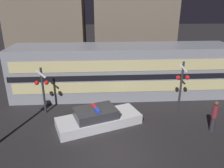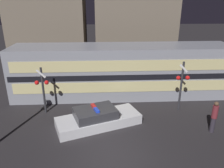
# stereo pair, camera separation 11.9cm
# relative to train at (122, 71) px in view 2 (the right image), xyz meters

# --- Properties ---
(ground_plane) EXTENTS (120.00, 120.00, 0.00)m
(ground_plane) POSITION_rel_train_xyz_m (-1.21, -7.30, -1.93)
(ground_plane) COLOR #262326
(train) EXTENTS (16.29, 3.14, 3.85)m
(train) POSITION_rel_train_xyz_m (0.00, 0.00, 0.00)
(train) COLOR gray
(train) RESTS_ON ground_plane
(police_car) EXTENTS (5.21, 3.32, 1.22)m
(police_car) POSITION_rel_train_xyz_m (-1.88, -4.50, -1.48)
(police_car) COLOR silver
(police_car) RESTS_ON ground_plane
(pedestrian) EXTENTS (0.31, 0.31, 1.87)m
(pedestrian) POSITION_rel_train_xyz_m (4.56, -5.53, -0.97)
(pedestrian) COLOR #2D2833
(pedestrian) RESTS_ON ground_plane
(crossing_signal_near) EXTENTS (0.87, 0.36, 3.36)m
(crossing_signal_near) POSITION_rel_train_xyz_m (3.56, -2.91, 0.04)
(crossing_signal_near) COLOR #2D2D33
(crossing_signal_near) RESTS_ON ground_plane
(crossing_signal_far) EXTENTS (0.87, 0.36, 3.10)m
(crossing_signal_far) POSITION_rel_train_xyz_m (-5.32, -2.81, -0.10)
(crossing_signal_far) COLOR #2D2D33
(crossing_signal_far) RESTS_ON ground_plane
(building_left) EXTENTS (7.68, 5.55, 9.06)m
(building_left) POSITION_rel_train_xyz_m (-7.10, 8.83, 2.60)
(building_left) COLOR #726656
(building_left) RESTS_ON ground_plane
(building_center) EXTENTS (8.07, 6.13, 7.47)m
(building_center) POSITION_rel_train_xyz_m (1.95, 8.37, 1.81)
(building_center) COLOR #726656
(building_center) RESTS_ON ground_plane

